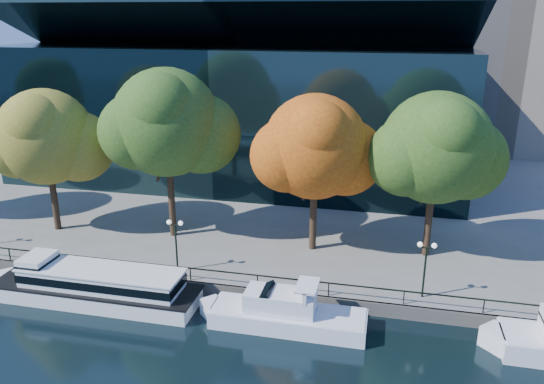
% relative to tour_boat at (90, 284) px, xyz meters
% --- Properties ---
extents(ground, '(160.00, 160.00, 0.00)m').
position_rel_tour_boat_xyz_m(ground, '(6.45, -0.61, -1.31)').
color(ground, black).
rests_on(ground, ground).
extents(promenade, '(90.00, 67.08, 1.00)m').
position_rel_tour_boat_xyz_m(promenade, '(6.45, 35.77, -0.81)').
color(promenade, slate).
rests_on(promenade, ground).
extents(railing, '(88.20, 0.08, 0.99)m').
position_rel_tour_boat_xyz_m(railing, '(6.45, 2.64, 0.63)').
color(railing, black).
rests_on(railing, promenade).
extents(convention_building, '(50.00, 24.57, 21.43)m').
position_rel_tour_boat_xyz_m(convention_building, '(2.45, 31.18, 7.20)').
color(convention_building, black).
rests_on(convention_building, ground).
extents(tour_boat, '(16.21, 3.62, 3.08)m').
position_rel_tour_boat_xyz_m(tour_boat, '(0.00, 0.00, 0.00)').
color(tour_boat, white).
rests_on(tour_boat, ground).
extents(cruiser_near, '(11.15, 2.87, 3.23)m').
position_rel_tour_boat_xyz_m(cruiser_near, '(13.74, -0.20, -0.30)').
color(cruiser_near, white).
rests_on(cruiser_near, ground).
extents(tree_1, '(10.18, 8.35, 12.47)m').
position_rel_tour_boat_xyz_m(tree_1, '(-8.49, 9.06, 7.91)').
color(tree_1, black).
rests_on(tree_1, promenade).
extents(tree_2, '(11.10, 9.10, 14.34)m').
position_rel_tour_boat_xyz_m(tree_2, '(2.18, 10.05, 9.40)').
color(tree_2, black).
rests_on(tree_2, promenade).
extents(tree_3, '(10.22, 8.38, 12.66)m').
position_rel_tour_boat_xyz_m(tree_3, '(14.38, 9.97, 8.08)').
color(tree_3, black).
rests_on(tree_3, promenade).
extents(tree_4, '(10.57, 8.67, 13.01)m').
position_rel_tour_boat_xyz_m(tree_4, '(23.39, 10.78, 8.29)').
color(tree_4, black).
rests_on(tree_4, promenade).
extents(lamp_1, '(1.26, 0.36, 4.03)m').
position_rel_tour_boat_xyz_m(lamp_1, '(4.92, 3.89, 2.67)').
color(lamp_1, black).
rests_on(lamp_1, promenade).
extents(lamp_2, '(1.26, 0.36, 4.03)m').
position_rel_tour_boat_xyz_m(lamp_2, '(22.69, 3.89, 2.67)').
color(lamp_2, black).
rests_on(lamp_2, promenade).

